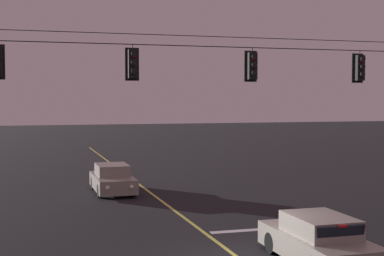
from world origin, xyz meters
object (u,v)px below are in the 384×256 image
at_px(traffic_light_centre, 252,66).
at_px(car_oncoming_lead, 112,179).
at_px(traffic_light_right_inner, 360,68).
at_px(car_waiting_near_lane, 318,241).
at_px(traffic_light_left_inner, 133,64).

height_order(traffic_light_centre, car_oncoming_lead, traffic_light_centre).
bearing_deg(car_oncoming_lead, traffic_light_right_inner, -47.68).
relative_size(car_waiting_near_lane, car_oncoming_lead, 0.98).
height_order(traffic_light_left_inner, car_waiting_near_lane, traffic_light_left_inner).
bearing_deg(car_waiting_near_lane, traffic_light_right_inner, 48.23).
bearing_deg(traffic_light_centre, car_oncoming_lead, 112.66).
distance_m(traffic_light_right_inner, car_oncoming_lead, 13.15).
relative_size(traffic_light_left_inner, traffic_light_right_inner, 1.00).
bearing_deg(traffic_light_left_inner, traffic_light_right_inner, 0.00).
xyz_separation_m(traffic_light_right_inner, car_oncoming_lead, (-8.14, 8.94, -5.16)).
distance_m(car_waiting_near_lane, car_oncoming_lead, 14.40).
bearing_deg(traffic_light_centre, car_waiting_near_lane, -90.39).
xyz_separation_m(traffic_light_centre, car_waiting_near_lane, (-0.03, -4.97, -5.16)).
height_order(traffic_light_centre, car_waiting_near_lane, traffic_light_centre).
height_order(traffic_light_left_inner, car_oncoming_lead, traffic_light_left_inner).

